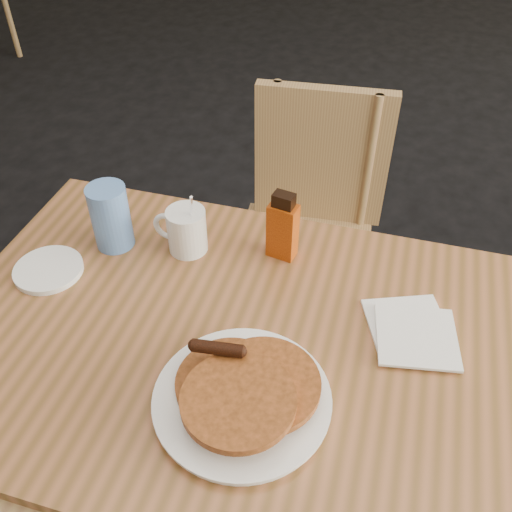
% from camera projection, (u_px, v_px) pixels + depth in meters
% --- Properties ---
extents(floor, '(10.00, 10.00, 0.00)m').
position_uv_depth(floor, '(257.00, 492.00, 1.59)').
color(floor, black).
rests_on(floor, ground).
extents(main_table, '(1.18, 0.82, 0.75)m').
position_uv_depth(main_table, '(240.00, 353.00, 1.07)').
color(main_table, '#9F5F38').
rests_on(main_table, floor).
extents(chair_main_far, '(0.44, 0.44, 0.87)m').
position_uv_depth(chair_main_far, '(311.00, 212.00, 1.70)').
color(chair_main_far, '#A8844F').
rests_on(chair_main_far, floor).
extents(pancake_plate, '(0.29, 0.29, 0.09)m').
position_uv_depth(pancake_plate, '(243.00, 394.00, 0.92)').
color(pancake_plate, white).
rests_on(pancake_plate, main_table).
extents(coffee_mug, '(0.12, 0.08, 0.15)m').
position_uv_depth(coffee_mug, '(186.00, 230.00, 1.19)').
color(coffee_mug, white).
rests_on(coffee_mug, main_table).
extents(syrup_bottle, '(0.06, 0.05, 0.15)m').
position_uv_depth(syrup_bottle, '(283.00, 228.00, 1.16)').
color(syrup_bottle, maroon).
rests_on(syrup_bottle, main_table).
extents(napkin_stack, '(0.20, 0.21, 0.01)m').
position_uv_depth(napkin_stack, '(412.00, 331.00, 1.04)').
color(napkin_stack, white).
rests_on(napkin_stack, main_table).
extents(blue_tumbler, '(0.10, 0.10, 0.14)m').
position_uv_depth(blue_tumbler, '(111.00, 217.00, 1.19)').
color(blue_tumbler, '#5886CE').
rests_on(blue_tumbler, main_table).
extents(side_saucer, '(0.14, 0.14, 0.01)m').
position_uv_depth(side_saucer, '(48.00, 270.00, 1.16)').
color(side_saucer, white).
rests_on(side_saucer, main_table).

